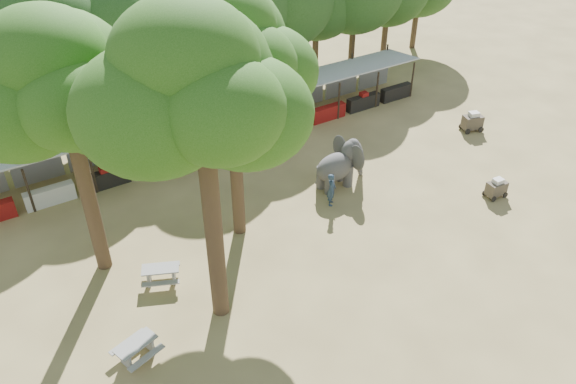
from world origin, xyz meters
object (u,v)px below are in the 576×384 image
elephant (341,164)px  picnic_table_far (161,273)px  yard_tree_back (223,52)px  picnic_table_near (137,348)px  cart_front (496,188)px  yard_tree_center (193,90)px  handler (331,190)px  cart_back (472,122)px  yard_tree_left (56,86)px

elephant → picnic_table_far: 10.75m
yard_tree_back → picnic_table_far: bearing=-160.9°
picnic_table_near → cart_front: (18.63, -0.02, 0.04)m
yard_tree_center → picnic_table_far: yard_tree_center is taller
handler → cart_front: bearing=-78.4°
yard_tree_back → cart_back: size_ratio=7.92×
elephant → handler: size_ratio=1.82×
yard_tree_center → yard_tree_back: yard_tree_center is taller
picnic_table_far → yard_tree_left: bearing=150.8°
yard_tree_center → cart_back: (19.58, 4.86, -8.61)m
elephant → yard_tree_left: bearing=173.5°
elephant → picnic_table_near: elephant is taller
elephant → cart_front: elephant is taller
elephant → handler: 1.92m
picnic_table_near → picnic_table_far: (2.19, 3.19, 0.01)m
yard_tree_center → cart_back: size_ratio=8.40×
yard_tree_center → elephant: yard_tree_center is taller
cart_front → cart_back: size_ratio=0.79×
picnic_table_far → cart_back: size_ratio=1.34×
yard_tree_back → elephant: 9.74m
yard_tree_back → picnic_table_near: bearing=-144.0°
picnic_table_near → yard_tree_left: bearing=69.1°
elephant → yard_tree_center: bearing=-158.5°
yard_tree_center → picnic_table_near: (-3.38, -0.63, -8.73)m
elephant → cart_front: 7.82m
cart_back → yard_tree_back: bearing=-159.7°
picnic_table_far → cart_front: cart_front is taller
handler → picnic_table_near: 11.96m
cart_front → elephant: bearing=143.9°
cart_front → cart_back: (4.33, 5.51, 0.09)m
yard_tree_back → handler: 9.16m
elephant → picnic_table_near: bearing=-162.2°
picnic_table_near → cart_front: bearing=-17.2°
yard_tree_back → cart_front: size_ratio=10.08×
cart_back → picnic_table_far: bearing=-156.3°
elephant → cart_back: (10.20, 0.40, -0.59)m
elephant → picnic_table_near: size_ratio=1.74×
yard_tree_left → yard_tree_center: yard_tree_center is taller
picnic_table_near → cart_back: bearing=-3.6°
yard_tree_left → cart_back: size_ratio=7.68×
yard_tree_left → yard_tree_back: bearing=-9.5°
handler → yard_tree_left: bearing=120.7°
yard_tree_center → cart_front: yard_tree_center is taller
elephant → picnic_table_near: 13.75m
yard_tree_back → yard_tree_center: bearing=-126.9°
yard_tree_center → cart_back: bearing=14.0°
elephant → handler: elephant is taller
handler → cart_front: 8.31m
yard_tree_left → cart_front: bearing=-17.2°
handler → picnic_table_far: (-9.10, -0.71, -0.37)m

